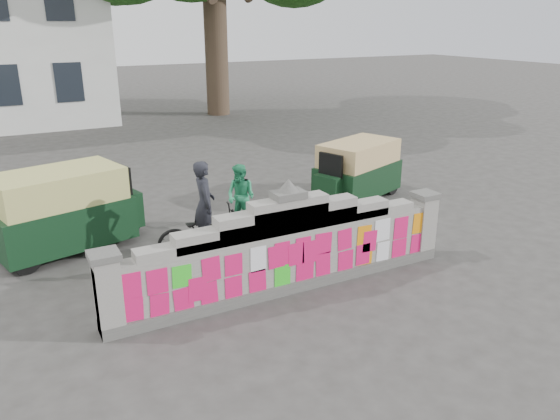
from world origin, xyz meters
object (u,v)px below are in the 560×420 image
Objects in this scene: cyclist_rider at (205,216)px; rickshaw_right at (357,170)px; pedestrian at (241,196)px; cyclist_bike at (206,232)px; rickshaw_left at (65,209)px.

rickshaw_right is at bearing -59.82° from cyclist_rider.
cyclist_rider is 1.17× the size of pedestrian.
cyclist_rider is at bearing -78.27° from pedestrian.
rickshaw_right is at bearing 68.11° from pedestrian.
cyclist_bike is 0.35m from cyclist_rider.
rickshaw_right reaches higher than cyclist_bike.
rickshaw_right is at bearing -59.82° from cyclist_bike.
rickshaw_left reaches higher than cyclist_bike.
rickshaw_right is at bearing -14.40° from rickshaw_left.
cyclist_bike is at bearing -48.91° from rickshaw_left.
cyclist_bike is 0.68× the size of rickshaw_right.
rickshaw_left is at bearing -127.76° from pedestrian.
rickshaw_right reaches higher than pedestrian.
pedestrian is 0.52× the size of rickshaw_right.
rickshaw_right is (7.16, -0.01, -0.09)m from rickshaw_left.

